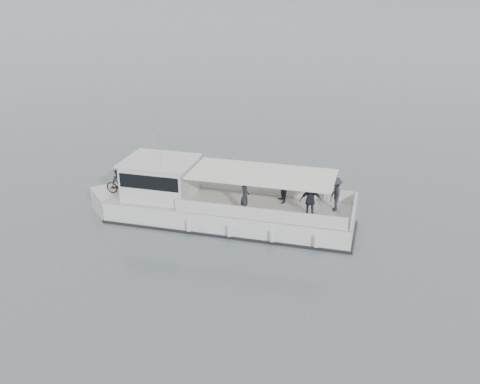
% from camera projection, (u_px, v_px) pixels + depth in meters
% --- Properties ---
extents(ground, '(1400.00, 1400.00, 0.00)m').
position_uv_depth(ground, '(249.00, 210.00, 25.22)').
color(ground, slate).
rests_on(ground, ground).
extents(tour_boat, '(12.47, 4.84, 5.19)m').
position_uv_depth(tour_boat, '(207.00, 203.00, 23.83)').
color(tour_boat, white).
rests_on(tour_boat, ground).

